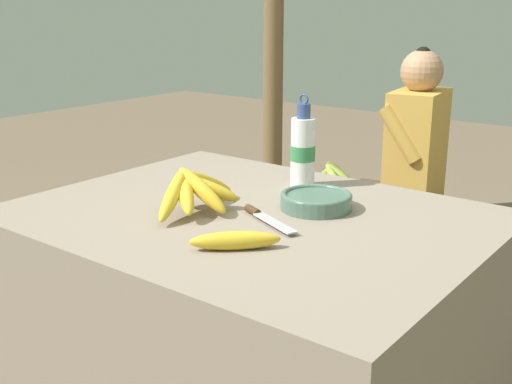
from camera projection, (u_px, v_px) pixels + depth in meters
name	position (u px, v px, depth m)	size (l,w,h in m)	color
market_counter	(251.00, 348.00, 1.76)	(1.18, 0.91, 0.79)	gray
banana_bunch_ripe	(194.00, 189.00, 1.64)	(0.18, 0.33, 0.13)	#4C381E
serving_bowl	(316.00, 200.00, 1.67)	(0.19, 0.19, 0.04)	#4C6B5B
water_bottle	(303.00, 151.00, 1.86)	(0.07, 0.07, 0.27)	white
loose_banana_front	(235.00, 240.00, 1.40)	(0.17, 0.17, 0.04)	gold
knife	(262.00, 216.00, 1.59)	(0.21, 0.11, 0.02)	#BCBCC1
wooden_bench	(409.00, 214.00, 2.98)	(1.63, 0.32, 0.43)	#4C3823
seated_vendor	(406.00, 155.00, 2.88)	(0.43, 0.41, 1.13)	#473828
banana_bunch_green	(334.00, 173.00, 3.18)	(0.18, 0.27, 0.13)	#4C381E
support_post_near	(274.00, 8.00, 3.62)	(0.12, 0.12, 2.56)	brown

